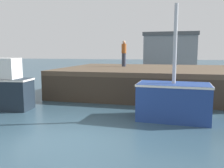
% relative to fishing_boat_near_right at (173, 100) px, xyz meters
% --- Properties ---
extents(ground, '(120.00, 160.00, 0.10)m').
position_rel_fishing_boat_near_right_xyz_m(ground, '(-3.21, -2.62, -0.83)').
color(ground, '#2D4756').
extents(pier, '(10.95, 8.47, 1.64)m').
position_rel_fishing_boat_near_right_xyz_m(pier, '(-1.46, 5.71, 0.60)').
color(pier, brown).
rests_on(pier, ground).
extents(fishing_boat_near_right, '(2.85, 1.69, 4.45)m').
position_rel_fishing_boat_near_right_xyz_m(fishing_boat_near_right, '(0.00, 0.00, 0.00)').
color(fishing_boat_near_right, navy).
rests_on(fishing_boat_near_right, ground).
extents(rowboat, '(1.57, 1.12, 0.38)m').
position_rel_fishing_boat_near_right_xyz_m(rowboat, '(0.86, 1.08, -0.61)').
color(rowboat, white).
rests_on(rowboat, ground).
extents(dockworker, '(0.34, 0.34, 1.81)m').
position_rel_fishing_boat_near_right_xyz_m(dockworker, '(-3.32, 7.09, 1.77)').
color(dockworker, '#2D3342').
rests_on(dockworker, pier).
extents(warehouse, '(7.55, 6.81, 5.44)m').
position_rel_fishing_boat_near_right_xyz_m(warehouse, '(-0.16, 27.54, 1.96)').
color(warehouse, gray).
rests_on(warehouse, ground).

